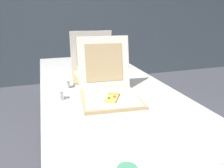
% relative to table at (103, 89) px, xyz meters
% --- Properties ---
extents(wall_back, '(10.00, 0.10, 2.60)m').
position_rel_table_xyz_m(wall_back, '(0.00, 2.57, 0.59)').
color(wall_back, '#4C5660').
rests_on(wall_back, ground).
extents(table, '(0.98, 2.41, 0.75)m').
position_rel_table_xyz_m(table, '(0.00, 0.00, 0.00)').
color(table, silver).
rests_on(table, ground).
extents(pizza_box_front, '(0.43, 0.51, 0.40)m').
position_rel_table_xyz_m(pizza_box_front, '(-0.04, -0.29, 0.10)').
color(pizza_box_front, tan).
rests_on(pizza_box_front, table).
extents(pizza_box_middle, '(0.42, 0.43, 0.40)m').
position_rel_table_xyz_m(pizza_box_middle, '(-0.02, 0.25, 0.10)').
color(pizza_box_middle, tan).
rests_on(pizza_box_middle, table).
extents(cup_white_mid, '(0.06, 0.06, 0.06)m').
position_rel_table_xyz_m(cup_white_mid, '(-0.30, 0.00, 0.07)').
color(cup_white_mid, white).
rests_on(cup_white_mid, table).
extents(cup_white_near_center, '(0.06, 0.06, 0.06)m').
position_rel_table_xyz_m(cup_white_near_center, '(-0.37, -0.22, 0.07)').
color(cup_white_near_center, white).
rests_on(cup_white_near_center, table).
extents(napkin_pile, '(0.18, 0.19, 0.01)m').
position_rel_table_xyz_m(napkin_pile, '(0.16, -1.03, 0.05)').
color(napkin_pile, white).
rests_on(napkin_pile, table).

